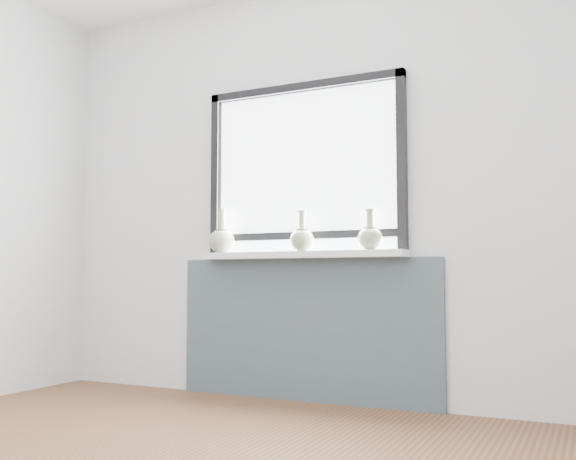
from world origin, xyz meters
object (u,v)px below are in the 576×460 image
at_px(windowsill, 300,255).
at_px(vase_b, 302,239).
at_px(vase_a, 222,239).
at_px(vase_c, 370,237).

height_order(windowsill, vase_b, vase_b).
relative_size(vase_a, vase_b, 1.16).
xyz_separation_m(windowsill, vase_b, (0.03, -0.03, 0.10)).
distance_m(vase_b, vase_c, 0.42).
relative_size(windowsill, vase_b, 5.40).
bearing_deg(vase_c, vase_b, -177.32).
xyz_separation_m(vase_a, vase_b, (0.57, -0.01, -0.01)).
height_order(vase_b, vase_c, vase_b).
bearing_deg(vase_c, windowsill, 178.84).
bearing_deg(vase_b, windowsill, 136.02).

